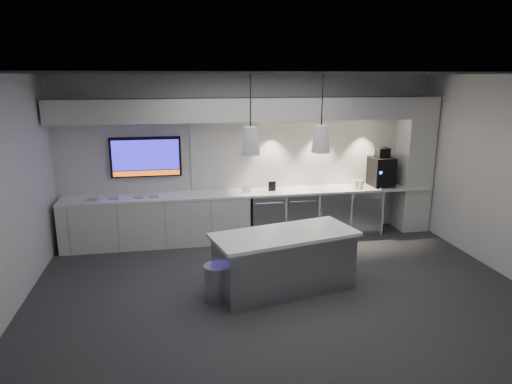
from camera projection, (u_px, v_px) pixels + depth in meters
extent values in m
plane|color=#323235|center=(279.00, 289.00, 6.55)|extent=(7.00, 7.00, 0.00)
plane|color=black|center=(282.00, 73.00, 5.81)|extent=(7.00, 7.00, 0.00)
plane|color=silver|center=(250.00, 157.00, 8.56)|extent=(7.00, 0.00, 7.00)
plane|color=silver|center=(350.00, 257.00, 3.80)|extent=(7.00, 0.00, 7.00)
plane|color=silver|center=(2.00, 200.00, 5.57)|extent=(0.00, 7.00, 7.00)
plane|color=silver|center=(509.00, 178.00, 6.79)|extent=(0.00, 7.00, 7.00)
cube|color=white|center=(253.00, 193.00, 8.41)|extent=(6.80, 0.65, 0.04)
cube|color=silver|center=(157.00, 221.00, 8.21)|extent=(3.30, 0.63, 0.86)
cube|color=#999CA2|center=(266.00, 216.00, 8.56)|extent=(0.60, 0.61, 0.85)
cube|color=#999CA2|center=(298.00, 214.00, 8.67)|extent=(0.60, 0.61, 0.85)
cube|color=#999CA2|center=(330.00, 212.00, 8.78)|extent=(0.60, 0.61, 0.85)
cube|color=#999CA2|center=(361.00, 210.00, 8.89)|extent=(0.60, 0.61, 0.85)
cube|color=silver|center=(312.00, 152.00, 8.74)|extent=(4.60, 0.03, 1.30)
cube|color=silver|center=(252.00, 109.00, 8.06)|extent=(6.90, 0.60, 0.40)
cube|color=silver|center=(414.00, 164.00, 8.89)|extent=(0.55, 0.55, 2.60)
cube|color=black|center=(146.00, 157.00, 8.17)|extent=(1.25, 0.06, 0.72)
cube|color=#1B12AF|center=(146.00, 155.00, 8.13)|extent=(1.17, 0.00, 0.54)
cube|color=#DD540D|center=(147.00, 173.00, 8.21)|extent=(1.17, 0.00, 0.09)
cube|color=#999CA2|center=(284.00, 263.00, 6.45)|extent=(2.04, 1.18, 0.80)
cube|color=white|center=(285.00, 235.00, 6.34)|extent=(2.15, 1.30, 0.05)
cylinder|color=#999CA2|center=(217.00, 282.00, 6.20)|extent=(0.36, 0.36, 0.49)
cube|color=black|center=(381.00, 172.00, 8.80)|extent=(0.42, 0.47, 0.56)
cube|color=black|center=(383.00, 153.00, 8.71)|extent=(0.23, 0.23, 0.18)
cube|color=#999CA2|center=(386.00, 188.00, 8.63)|extent=(0.31, 0.21, 0.03)
cube|color=black|center=(272.00, 186.00, 8.43)|extent=(0.14, 0.03, 0.18)
cube|color=white|center=(246.00, 189.00, 8.28)|extent=(0.18, 0.06, 0.14)
cube|color=#A2A2A2|center=(93.00, 199.00, 7.83)|extent=(0.18, 0.18, 0.02)
cube|color=#A2A2A2|center=(114.00, 198.00, 7.91)|extent=(0.17, 0.17, 0.02)
cube|color=#A2A2A2|center=(139.00, 197.00, 7.99)|extent=(0.18, 0.18, 0.02)
cube|color=#A2A2A2|center=(154.00, 196.00, 8.04)|extent=(0.17, 0.17, 0.02)
cone|color=silver|center=(251.00, 141.00, 5.93)|extent=(0.25, 0.25, 0.36)
cylinder|color=black|center=(250.00, 99.00, 5.80)|extent=(0.02, 0.02, 0.70)
cone|color=silver|center=(321.00, 139.00, 6.10)|extent=(0.25, 0.25, 0.36)
cylinder|color=black|center=(322.00, 99.00, 5.97)|extent=(0.02, 0.02, 0.70)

